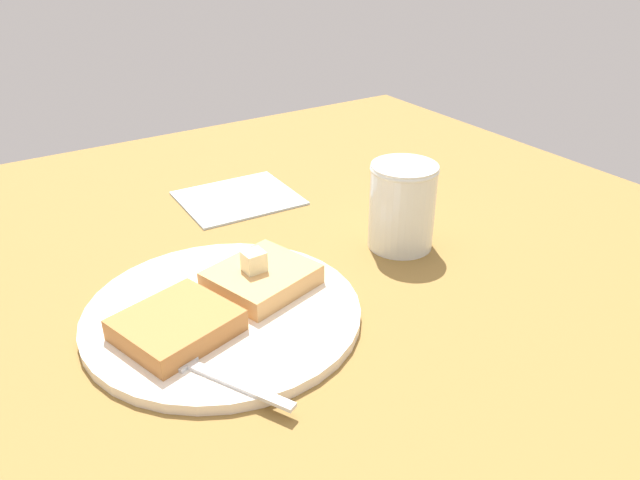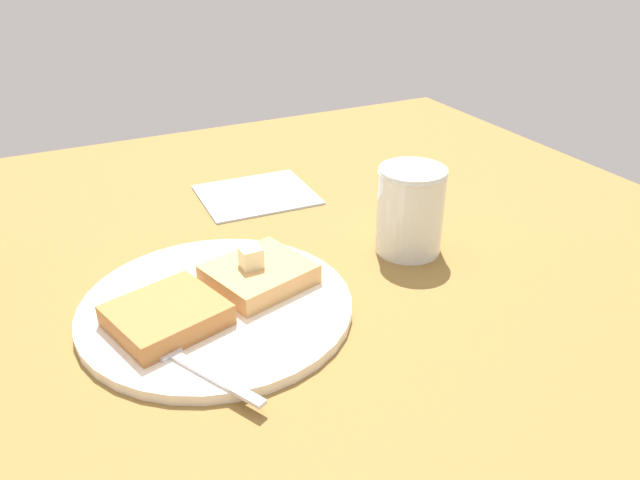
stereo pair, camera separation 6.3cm
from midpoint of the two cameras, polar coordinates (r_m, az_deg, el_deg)
The scene contains 8 objects.
table_surface at distance 64.74cm, azimuth 0.61°, elevation -5.36°, with size 108.85×108.85×2.76cm, color olive.
plate at distance 60.27cm, azimuth -6.49°, elevation -6.16°, with size 26.02×26.02×1.01cm.
toast_slice_left at distance 62.15cm, azimuth -2.71°, elevation -3.23°, with size 9.32×8.37×2.02cm, color tan.
toast_slice_middle at distance 57.13cm, azimuth -10.80°, elevation -6.87°, with size 9.32×8.37×2.02cm, color #AB6D37.
butter_pat_primary at distance 61.00cm, azimuth -3.40°, elevation -1.68°, with size 2.05×1.85×2.05cm, color beige.
fork at distance 53.19cm, azimuth -9.23°, elevation -10.81°, with size 8.49×14.93×0.36cm.
syrup_jar at distance 69.90cm, azimuth 10.80°, elevation 2.32°, with size 7.57×7.57×9.83cm.
napkin at distance 84.32cm, azimuth -3.70°, elevation 4.10°, with size 14.72×12.73×0.30cm, color silver.
Camera 2 is at (21.99, 49.68, 36.95)cm, focal length 35.00 mm.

